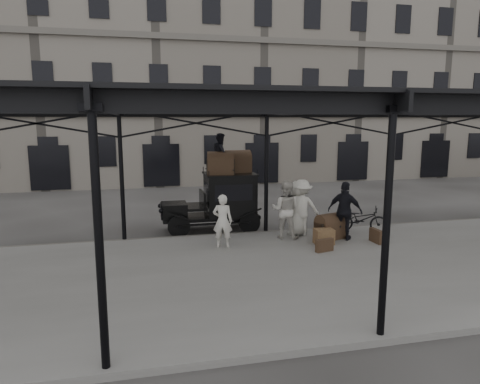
% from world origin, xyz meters
% --- Properties ---
extents(ground, '(120.00, 120.00, 0.00)m').
position_xyz_m(ground, '(0.00, 0.00, 0.00)').
color(ground, '#383533').
rests_on(ground, ground).
extents(platform, '(28.00, 8.00, 0.15)m').
position_xyz_m(platform, '(0.00, -2.00, 0.07)').
color(platform, slate).
rests_on(platform, ground).
extents(canopy, '(22.50, 9.00, 4.74)m').
position_xyz_m(canopy, '(0.00, -1.72, 4.60)').
color(canopy, black).
rests_on(canopy, ground).
extents(building_frontage, '(64.00, 8.00, 14.00)m').
position_xyz_m(building_frontage, '(0.00, 18.00, 7.00)').
color(building_frontage, slate).
rests_on(building_frontage, ground).
extents(taxi, '(3.65, 1.55, 2.18)m').
position_xyz_m(taxi, '(-1.44, 3.06, 1.20)').
color(taxi, black).
rests_on(taxi, ground).
extents(porter_left, '(0.72, 0.58, 1.71)m').
position_xyz_m(porter_left, '(-1.90, 0.38, 1.01)').
color(porter_left, silver).
rests_on(porter_left, platform).
extents(porter_midleft, '(1.21, 1.13, 1.98)m').
position_xyz_m(porter_midleft, '(0.39, 0.97, 1.14)').
color(porter_midleft, beige).
rests_on(porter_midleft, platform).
extents(porter_centre, '(1.09, 0.89, 1.92)m').
position_xyz_m(porter_centre, '(0.92, 1.27, 1.11)').
color(porter_centre, beige).
rests_on(porter_centre, platform).
extents(porter_official, '(1.18, 1.14, 1.98)m').
position_xyz_m(porter_official, '(2.27, 0.32, 1.14)').
color(porter_official, black).
rests_on(porter_official, platform).
extents(porter_right, '(1.38, 0.95, 1.96)m').
position_xyz_m(porter_right, '(1.07, 1.24, 1.13)').
color(porter_right, silver).
rests_on(porter_right, platform).
extents(bicycle, '(1.92, 1.37, 0.96)m').
position_xyz_m(bicycle, '(3.33, 1.10, 0.63)').
color(bicycle, black).
rests_on(bicycle, platform).
extents(porter_roof, '(0.65, 0.79, 1.50)m').
position_xyz_m(porter_roof, '(-1.47, 2.96, 2.93)').
color(porter_roof, black).
rests_on(porter_roof, taxi).
extents(steamer_trunk_roof_near, '(1.02, 0.70, 0.70)m').
position_xyz_m(steamer_trunk_roof_near, '(-1.52, 2.81, 2.53)').
color(steamer_trunk_roof_near, '#493322').
rests_on(steamer_trunk_roof_near, taxi).
extents(steamer_trunk_roof_far, '(1.02, 0.70, 0.70)m').
position_xyz_m(steamer_trunk_roof_far, '(-0.77, 3.26, 2.53)').
color(steamer_trunk_roof_far, '#493322').
rests_on(steamer_trunk_roof_far, taxi).
extents(steamer_trunk_platform, '(1.13, 0.88, 0.73)m').
position_xyz_m(steamer_trunk_platform, '(1.88, 0.56, 0.51)').
color(steamer_trunk_platform, '#493322').
rests_on(steamer_trunk_platform, platform).
extents(wicker_hamper, '(0.61, 0.46, 0.50)m').
position_xyz_m(wicker_hamper, '(1.39, -0.02, 0.40)').
color(wicker_hamper, olive).
rests_on(wicker_hamper, platform).
extents(suitcase_upright, '(0.18, 0.61, 0.45)m').
position_xyz_m(suitcase_upright, '(3.14, -0.25, 0.38)').
color(suitcase_upright, '#493322').
rests_on(suitcase_upright, platform).
extents(suitcase_flat, '(0.62, 0.29, 0.40)m').
position_xyz_m(suitcase_flat, '(1.07, -0.78, 0.35)').
color(suitcase_flat, '#493322').
rests_on(suitcase_flat, platform).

